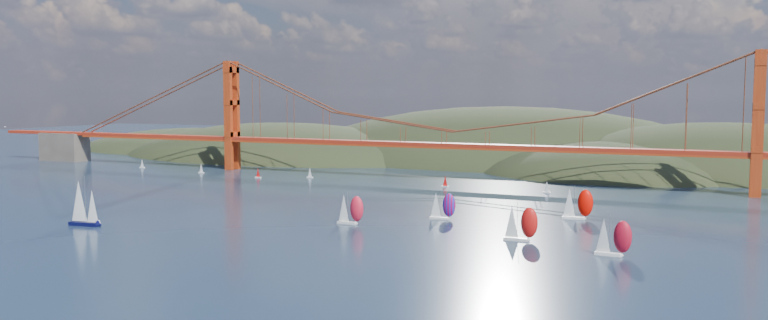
{
  "coord_description": "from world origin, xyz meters",
  "views": [
    {
      "loc": [
        110.23,
        -133.33,
        38.98
      ],
      "look_at": [
        7.01,
        90.0,
        16.91
      ],
      "focal_mm": 35.0,
      "sensor_mm": 36.0,
      "label": 1
    }
  ],
  "objects_px": {
    "sloop_navy": "(83,204)",
    "racer_3": "(577,203)",
    "racer_2": "(613,237)",
    "racer_1": "(520,223)",
    "racer_rwb": "(442,205)",
    "racer_0": "(350,209)"
  },
  "relations": [
    {
      "from": "sloop_navy",
      "to": "racer_3",
      "type": "bearing_deg",
      "value": 20.36
    },
    {
      "from": "racer_1",
      "to": "sloop_navy",
      "type": "bearing_deg",
      "value": -168.6
    },
    {
      "from": "racer_2",
      "to": "racer_0",
      "type": "bearing_deg",
      "value": 174.02
    },
    {
      "from": "racer_0",
      "to": "racer_1",
      "type": "height_order",
      "value": "racer_1"
    },
    {
      "from": "racer_1",
      "to": "racer_rwb",
      "type": "relative_size",
      "value": 1.11
    },
    {
      "from": "racer_2",
      "to": "racer_3",
      "type": "distance_m",
      "value": 52.28
    },
    {
      "from": "sloop_navy",
      "to": "racer_1",
      "type": "relative_size",
      "value": 1.43
    },
    {
      "from": "racer_2",
      "to": "racer_rwb",
      "type": "relative_size",
      "value": 1.07
    },
    {
      "from": "racer_3",
      "to": "racer_0",
      "type": "bearing_deg",
      "value": -154.91
    },
    {
      "from": "racer_1",
      "to": "racer_3",
      "type": "height_order",
      "value": "racer_3"
    },
    {
      "from": "sloop_navy",
      "to": "racer_0",
      "type": "xyz_separation_m",
      "value": [
        70.36,
        35.04,
        -1.92
      ]
    },
    {
      "from": "sloop_navy",
      "to": "racer_2",
      "type": "bearing_deg",
      "value": 0.16
    },
    {
      "from": "racer_2",
      "to": "racer_3",
      "type": "height_order",
      "value": "racer_3"
    },
    {
      "from": "sloop_navy",
      "to": "racer_1",
      "type": "distance_m",
      "value": 126.75
    },
    {
      "from": "sloop_navy",
      "to": "racer_rwb",
      "type": "height_order",
      "value": "sloop_navy"
    },
    {
      "from": "sloop_navy",
      "to": "racer_2",
      "type": "height_order",
      "value": "sloop_navy"
    },
    {
      "from": "racer_0",
      "to": "racer_2",
      "type": "height_order",
      "value": "racer_2"
    },
    {
      "from": "sloop_navy",
      "to": "racer_1",
      "type": "height_order",
      "value": "sloop_navy"
    },
    {
      "from": "racer_rwb",
      "to": "racer_1",
      "type": "bearing_deg",
      "value": -43.14
    },
    {
      "from": "racer_1",
      "to": "racer_3",
      "type": "bearing_deg",
      "value": 76.79
    },
    {
      "from": "racer_0",
      "to": "racer_2",
      "type": "relative_size",
      "value": 0.98
    },
    {
      "from": "sloop_navy",
      "to": "racer_rwb",
      "type": "bearing_deg",
      "value": 21.94
    }
  ]
}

